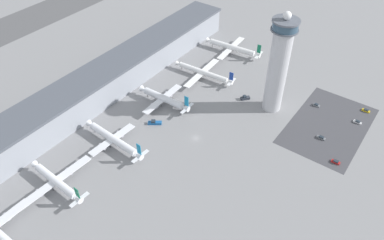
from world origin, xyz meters
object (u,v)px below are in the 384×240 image
airplane_gate_echo (203,73)px  car_grey_coupe (357,122)px  airplane_gate_delta (164,99)px  car_silver_sedan (366,111)px  car_maroon_suv (316,105)px  service_truck_fuel (179,108)px  car_navy_sedan (321,138)px  service_truck_baggage (155,123)px  airplane_gate_charlie (113,139)px  control_tower (278,64)px  car_green_van (336,162)px  airplane_gate_bravo (56,181)px  service_truck_catering (245,98)px  airplane_gate_foxtrot (232,48)px

airplane_gate_echo → car_grey_coupe: 101.24m
airplane_gate_delta → car_silver_sedan: (66.79, -103.77, -3.83)m
car_grey_coupe → car_maroon_suv: bearing=88.1°
service_truck_fuel → car_maroon_suv: service_truck_fuel is taller
car_navy_sedan → service_truck_baggage: bearing=118.5°
airplane_gate_charlie → service_truck_fuel: (45.84, -9.58, -3.39)m
service_truck_fuel → airplane_gate_delta: bearing=100.4°
control_tower → service_truck_fuel: 64.11m
car_navy_sedan → car_grey_coupe: car_navy_sedan is taller
airplane_gate_delta → car_navy_sedan: (27.76, -90.74, -3.79)m
car_green_van → car_maroon_suv: 47.38m
airplane_gate_bravo → car_green_van: bearing=-47.4°
airplane_gate_echo → service_truck_baggage: bearing=-175.4°
service_truck_baggage → car_silver_sedan: 128.17m
airplane_gate_delta → car_maroon_suv: 94.44m
service_truck_baggage → airplane_gate_charlie: bearing=166.1°
service_truck_catering → car_navy_sedan: size_ratio=1.26×
airplane_gate_delta → car_grey_coupe: airplane_gate_delta is taller
car_grey_coupe → airplane_gate_bravo: bearing=142.4°
airplane_gate_foxtrot → car_green_van: (-63.05, -101.84, -3.68)m
airplane_gate_foxtrot → car_green_van: airplane_gate_foxtrot is taller
airplane_gate_foxtrot → service_truck_catering: (-43.67, -36.31, -3.29)m
service_truck_baggage → airplane_gate_foxtrot: bearing=3.2°
service_truck_fuel → car_silver_sedan: (64.90, -93.45, -0.29)m
service_truck_catering → car_maroon_suv: size_ratio=1.43×
control_tower → airplane_gate_charlie: bearing=145.9°
control_tower → car_grey_coupe: bearing=-70.7°
airplane_gate_echo → airplane_gate_bravo: bearing=178.4°
airplane_gate_foxtrot → airplane_gate_echo: bearing=-178.7°
airplane_gate_bravo → airplane_gate_charlie: size_ratio=0.96×
car_navy_sedan → car_maroon_suv: size_ratio=1.13×
airplane_gate_bravo → airplane_gate_charlie: bearing=-1.9°
airplane_gate_delta → airplane_gate_charlie: bearing=-179.0°
airplane_gate_delta → airplane_gate_echo: bearing=-4.1°
service_truck_catering → car_navy_sedan: 52.88m
car_silver_sedan → airplane_gate_charlie: bearing=137.1°
airplane_gate_bravo → car_grey_coupe: bearing=-37.6°
service_truck_baggage → car_green_van: service_truck_baggage is taller
service_truck_baggage → car_grey_coupe: bearing=-53.5°
car_grey_coupe → car_green_van: bearing=-178.8°
car_navy_sedan → car_grey_coupe: bearing=-25.7°
car_silver_sedan → car_navy_sedan: size_ratio=0.98×
airplane_gate_foxtrot → service_truck_catering: 56.89m
car_navy_sedan → car_grey_coupe: (25.38, -12.19, -0.03)m
airplane_gate_delta → car_silver_sedan: bearing=-57.2°
airplane_gate_echo → service_truck_catering: (-4.66, -35.46, -2.70)m
airplane_gate_delta → car_navy_sedan: airplane_gate_delta is taller
airplane_gate_echo → car_navy_sedan: size_ratio=9.28×
airplane_gate_delta → car_silver_sedan: 123.47m
service_truck_baggage → car_green_van: bearing=-71.5°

